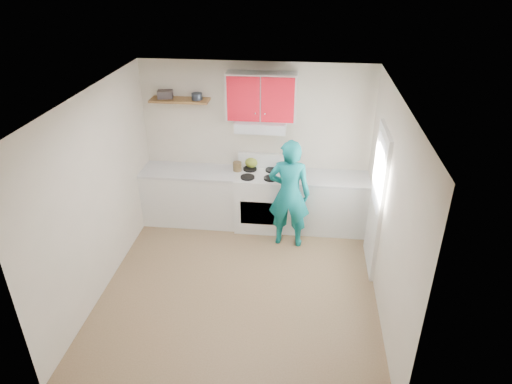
# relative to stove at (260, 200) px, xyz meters

# --- Properties ---
(floor) EXTENTS (3.80, 3.80, 0.00)m
(floor) POSITION_rel_stove_xyz_m (-0.10, -1.57, -0.46)
(floor) COLOR brown
(floor) RESTS_ON ground
(ceiling) EXTENTS (3.60, 3.80, 0.04)m
(ceiling) POSITION_rel_stove_xyz_m (-0.10, -1.57, 2.14)
(ceiling) COLOR white
(ceiling) RESTS_ON floor
(back_wall) EXTENTS (3.60, 0.04, 2.60)m
(back_wall) POSITION_rel_stove_xyz_m (-0.10, 0.32, 0.84)
(back_wall) COLOR beige
(back_wall) RESTS_ON floor
(front_wall) EXTENTS (3.60, 0.04, 2.60)m
(front_wall) POSITION_rel_stove_xyz_m (-0.10, -3.47, 0.84)
(front_wall) COLOR beige
(front_wall) RESTS_ON floor
(left_wall) EXTENTS (0.04, 3.80, 2.60)m
(left_wall) POSITION_rel_stove_xyz_m (-1.90, -1.57, 0.84)
(left_wall) COLOR beige
(left_wall) RESTS_ON floor
(right_wall) EXTENTS (0.04, 3.80, 2.60)m
(right_wall) POSITION_rel_stove_xyz_m (1.70, -1.57, 0.84)
(right_wall) COLOR beige
(right_wall) RESTS_ON floor
(door) EXTENTS (0.05, 0.85, 2.05)m
(door) POSITION_rel_stove_xyz_m (1.68, -0.88, 0.56)
(door) COLOR white
(door) RESTS_ON floor
(door_glass) EXTENTS (0.01, 0.55, 0.95)m
(door_glass) POSITION_rel_stove_xyz_m (1.65, -0.88, 0.99)
(door_glass) COLOR white
(door_glass) RESTS_ON door
(counter_left) EXTENTS (1.52, 0.60, 0.90)m
(counter_left) POSITION_rel_stove_xyz_m (-1.14, 0.02, -0.01)
(counter_left) COLOR silver
(counter_left) RESTS_ON floor
(counter_right) EXTENTS (1.32, 0.60, 0.90)m
(counter_right) POSITION_rel_stove_xyz_m (1.04, 0.02, -0.01)
(counter_right) COLOR silver
(counter_right) RESTS_ON floor
(stove) EXTENTS (0.76, 0.65, 0.92)m
(stove) POSITION_rel_stove_xyz_m (0.00, 0.00, 0.00)
(stove) COLOR white
(stove) RESTS_ON floor
(range_hood) EXTENTS (0.76, 0.44, 0.15)m
(range_hood) POSITION_rel_stove_xyz_m (0.00, 0.10, 1.24)
(range_hood) COLOR silver
(range_hood) RESTS_ON back_wall
(upper_cabinets) EXTENTS (1.02, 0.33, 0.70)m
(upper_cabinets) POSITION_rel_stove_xyz_m (0.00, 0.16, 1.66)
(upper_cabinets) COLOR red
(upper_cabinets) RESTS_ON back_wall
(shelf) EXTENTS (0.90, 0.30, 0.04)m
(shelf) POSITION_rel_stove_xyz_m (-1.25, 0.18, 1.56)
(shelf) COLOR brown
(shelf) RESTS_ON back_wall
(books) EXTENTS (0.25, 0.20, 0.12)m
(books) POSITION_rel_stove_xyz_m (-1.48, 0.20, 1.64)
(books) COLOR #443C3F
(books) RESTS_ON shelf
(tin) EXTENTS (0.19, 0.19, 0.10)m
(tin) POSITION_rel_stove_xyz_m (-0.98, 0.17, 1.63)
(tin) COLOR #333D4C
(tin) RESTS_ON shelf
(kettle) EXTENTS (0.27, 0.27, 0.18)m
(kettle) POSITION_rel_stove_xyz_m (-0.17, 0.25, 0.55)
(kettle) COLOR olive
(kettle) RESTS_ON stove
(crock) EXTENTS (0.17, 0.17, 0.17)m
(crock) POSITION_rel_stove_xyz_m (-0.38, 0.10, 0.52)
(crock) COLOR #503D23
(crock) RESTS_ON counter_left
(cutting_board) EXTENTS (0.30, 0.23, 0.02)m
(cutting_board) POSITION_rel_stove_xyz_m (0.87, -0.05, 0.45)
(cutting_board) COLOR olive
(cutting_board) RESTS_ON counter_right
(silicone_mat) EXTENTS (0.34, 0.31, 0.01)m
(silicone_mat) POSITION_rel_stove_xyz_m (1.30, -0.01, 0.44)
(silicone_mat) COLOR red
(silicone_mat) RESTS_ON counter_right
(person) EXTENTS (0.65, 0.45, 1.71)m
(person) POSITION_rel_stove_xyz_m (0.48, -0.48, 0.39)
(person) COLOR #0C6B6E
(person) RESTS_ON floor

